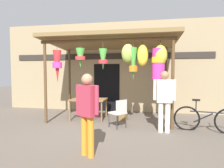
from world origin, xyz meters
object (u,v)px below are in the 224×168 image
(wicker_basket_by_table, at_px, (122,116))
(parked_bicycle, at_px, (207,119))
(display_table, at_px, (89,101))
(folding_chair, at_px, (119,111))
(vendor_in_orange, at_px, (87,108))
(customer_foreground, at_px, (164,96))
(flower_heap_on_table, at_px, (87,97))

(wicker_basket_by_table, height_order, parked_bicycle, parked_bicycle)
(display_table, relative_size, wicker_basket_by_table, 3.00)
(folding_chair, relative_size, wicker_basket_by_table, 2.11)
(parked_bicycle, xyz_separation_m, vendor_in_orange, (-2.77, -2.05, 0.60))
(display_table, bearing_deg, vendor_in_orange, -73.13)
(wicker_basket_by_table, bearing_deg, display_table, -172.60)
(display_table, distance_m, folding_chair, 1.48)
(parked_bicycle, height_order, vendor_in_orange, vendor_in_orange)
(vendor_in_orange, bearing_deg, customer_foreground, 48.00)
(parked_bicycle, bearing_deg, flower_heap_on_table, 168.85)
(display_table, relative_size, parked_bicycle, 0.69)
(folding_chair, xyz_separation_m, wicker_basket_by_table, (-0.04, 1.00, -0.38))
(vendor_in_orange, bearing_deg, display_table, 106.87)
(display_table, bearing_deg, customer_foreground, -22.94)
(wicker_basket_by_table, xyz_separation_m, parked_bicycle, (2.47, -0.92, 0.23))
(folding_chair, height_order, customer_foreground, customer_foreground)
(folding_chair, distance_m, wicker_basket_by_table, 1.07)
(parked_bicycle, relative_size, customer_foreground, 1.04)
(folding_chair, bearing_deg, vendor_in_orange, -99.83)
(flower_heap_on_table, height_order, wicker_basket_by_table, flower_heap_on_table)
(folding_chair, height_order, vendor_in_orange, vendor_in_orange)
(parked_bicycle, height_order, customer_foreground, customer_foreground)
(flower_heap_on_table, bearing_deg, display_table, 64.33)
(flower_heap_on_table, relative_size, wicker_basket_by_table, 1.57)
(folding_chair, bearing_deg, wicker_basket_by_table, 92.36)
(parked_bicycle, bearing_deg, wicker_basket_by_table, 159.51)
(flower_heap_on_table, distance_m, wicker_basket_by_table, 1.37)
(vendor_in_orange, bearing_deg, wicker_basket_by_table, 84.23)
(parked_bicycle, distance_m, vendor_in_orange, 3.50)
(customer_foreground, bearing_deg, display_table, 157.06)
(wicker_basket_by_table, bearing_deg, customer_foreground, -42.42)
(display_table, distance_m, customer_foreground, 2.69)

